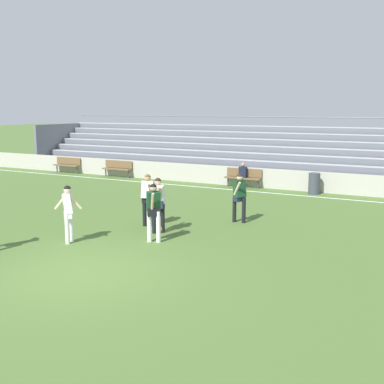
{
  "coord_description": "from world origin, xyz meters",
  "views": [
    {
      "loc": [
        7.13,
        -8.09,
        3.79
      ],
      "look_at": [
        -0.33,
        6.2,
        0.92
      ],
      "focal_mm": 44.15,
      "sensor_mm": 36.0,
      "label": 1
    }
  ],
  "objects_px": {
    "player_white_wide_left": "(68,209)",
    "bench_near_wall_gap": "(243,176)",
    "bench_far_left": "(118,167)",
    "player_white_trailing_run": "(148,195)",
    "bleacher_stand": "(220,150)",
    "player_dark_pressing_high": "(154,207)",
    "soccer_ball": "(160,229)",
    "player_dark_on_ball": "(239,194)",
    "trash_bin": "(314,184)",
    "spectator_seated": "(243,173)",
    "player_white_overlapping": "(158,200)",
    "bench_near_bin": "(68,164)"
  },
  "relations": [
    {
      "from": "bench_near_bin",
      "to": "player_white_overlapping",
      "type": "relative_size",
      "value": 1.05
    },
    {
      "from": "bleacher_stand",
      "to": "player_white_wide_left",
      "type": "xyz_separation_m",
      "value": [
        1.85,
        -14.61,
        -0.47
      ]
    },
    {
      "from": "spectator_seated",
      "to": "player_white_trailing_run",
      "type": "relative_size",
      "value": 0.71
    },
    {
      "from": "bench_near_bin",
      "to": "player_dark_pressing_high",
      "type": "distance_m",
      "value": 16.03
    },
    {
      "from": "player_dark_pressing_high",
      "to": "soccer_ball",
      "type": "distance_m",
      "value": 1.39
    },
    {
      "from": "trash_bin",
      "to": "spectator_seated",
      "type": "height_order",
      "value": "spectator_seated"
    },
    {
      "from": "bench_far_left",
      "to": "player_white_trailing_run",
      "type": "bearing_deg",
      "value": -48.69
    },
    {
      "from": "trash_bin",
      "to": "player_white_trailing_run",
      "type": "relative_size",
      "value": 0.56
    },
    {
      "from": "player_white_overlapping",
      "to": "spectator_seated",
      "type": "bearing_deg",
      "value": 95.22
    },
    {
      "from": "bench_far_left",
      "to": "player_dark_pressing_high",
      "type": "xyz_separation_m",
      "value": [
        8.75,
        -10.14,
        0.47
      ]
    },
    {
      "from": "bleacher_stand",
      "to": "player_white_overlapping",
      "type": "height_order",
      "value": "bleacher_stand"
    },
    {
      "from": "bench_far_left",
      "to": "soccer_ball",
      "type": "relative_size",
      "value": 8.18
    },
    {
      "from": "spectator_seated",
      "to": "bleacher_stand",
      "type": "bearing_deg",
      "value": 128.48
    },
    {
      "from": "soccer_ball",
      "to": "trash_bin",
      "type": "bearing_deg",
      "value": 73.35
    },
    {
      "from": "bench_far_left",
      "to": "player_white_overlapping",
      "type": "bearing_deg",
      "value": -47.89
    },
    {
      "from": "bench_near_wall_gap",
      "to": "player_white_trailing_run",
      "type": "relative_size",
      "value": 1.06
    },
    {
      "from": "bench_far_left",
      "to": "player_dark_on_ball",
      "type": "xyz_separation_m",
      "value": [
        10.03,
        -6.81,
        0.44
      ]
    },
    {
      "from": "bleacher_stand",
      "to": "player_white_trailing_run",
      "type": "xyz_separation_m",
      "value": [
        2.79,
        -11.93,
        -0.43
      ]
    },
    {
      "from": "bench_near_bin",
      "to": "spectator_seated",
      "type": "relative_size",
      "value": 1.49
    },
    {
      "from": "bleacher_stand",
      "to": "trash_bin",
      "type": "bearing_deg",
      "value": -30.13
    },
    {
      "from": "bench_near_bin",
      "to": "trash_bin",
      "type": "height_order",
      "value": "trash_bin"
    },
    {
      "from": "bench_far_left",
      "to": "bench_near_wall_gap",
      "type": "bearing_deg",
      "value": 0.0
    },
    {
      "from": "player_white_trailing_run",
      "to": "player_white_wide_left",
      "type": "height_order",
      "value": "player_white_trailing_run"
    },
    {
      "from": "player_white_wide_left",
      "to": "bench_near_wall_gap",
      "type": "bearing_deg",
      "value": 85.58
    },
    {
      "from": "bleacher_stand",
      "to": "player_white_trailing_run",
      "type": "relative_size",
      "value": 14.23
    },
    {
      "from": "trash_bin",
      "to": "player_white_overlapping",
      "type": "bearing_deg",
      "value": -106.59
    },
    {
      "from": "trash_bin",
      "to": "spectator_seated",
      "type": "bearing_deg",
      "value": 177.01
    },
    {
      "from": "player_white_wide_left",
      "to": "player_dark_pressing_high",
      "type": "xyz_separation_m",
      "value": [
        2.12,
        1.16,
        0.03
      ]
    },
    {
      "from": "player_white_wide_left",
      "to": "soccer_ball",
      "type": "distance_m",
      "value": 2.87
    },
    {
      "from": "spectator_seated",
      "to": "soccer_ball",
      "type": "bearing_deg",
      "value": -84.72
    },
    {
      "from": "bench_near_wall_gap",
      "to": "soccer_ball",
      "type": "distance_m",
      "value": 9.22
    },
    {
      "from": "trash_bin",
      "to": "player_white_wide_left",
      "type": "xyz_separation_m",
      "value": [
        -4.36,
        -11.0,
        0.51
      ]
    },
    {
      "from": "player_dark_pressing_high",
      "to": "player_white_wide_left",
      "type": "bearing_deg",
      "value": -151.32
    },
    {
      "from": "bleacher_stand",
      "to": "player_white_wide_left",
      "type": "bearing_deg",
      "value": -82.79
    },
    {
      "from": "spectator_seated",
      "to": "bench_far_left",
      "type": "bearing_deg",
      "value": 179.11
    },
    {
      "from": "player_white_wide_left",
      "to": "soccer_ball",
      "type": "relative_size",
      "value": 7.52
    },
    {
      "from": "player_white_trailing_run",
      "to": "soccer_ball",
      "type": "distance_m",
      "value": 1.31
    },
    {
      "from": "soccer_ball",
      "to": "bleacher_stand",
      "type": "bearing_deg",
      "value": 105.91
    },
    {
      "from": "player_white_overlapping",
      "to": "player_dark_pressing_high",
      "type": "height_order",
      "value": "player_white_overlapping"
    },
    {
      "from": "player_white_overlapping",
      "to": "player_dark_pressing_high",
      "type": "relative_size",
      "value": 1.01
    },
    {
      "from": "spectator_seated",
      "to": "player_dark_on_ball",
      "type": "xyz_separation_m",
      "value": [
        2.52,
        -6.7,
        0.28
      ]
    },
    {
      "from": "bench_far_left",
      "to": "soccer_ball",
      "type": "xyz_separation_m",
      "value": [
        8.34,
        -9.17,
        -0.44
      ]
    },
    {
      "from": "player_white_trailing_run",
      "to": "player_dark_on_ball",
      "type": "bearing_deg",
      "value": 36.43
    },
    {
      "from": "bench_near_wall_gap",
      "to": "player_dark_pressing_high",
      "type": "distance_m",
      "value": 10.23
    },
    {
      "from": "bench_far_left",
      "to": "trash_bin",
      "type": "height_order",
      "value": "trash_bin"
    },
    {
      "from": "bench_far_left",
      "to": "bench_near_bin",
      "type": "bearing_deg",
      "value": 180.0
    },
    {
      "from": "player_white_overlapping",
      "to": "player_dark_on_ball",
      "type": "relative_size",
      "value": 1.04
    },
    {
      "from": "bench_far_left",
      "to": "player_white_trailing_run",
      "type": "height_order",
      "value": "player_white_trailing_run"
    },
    {
      "from": "spectator_seated",
      "to": "player_dark_on_ball",
      "type": "bearing_deg",
      "value": -69.37
    },
    {
      "from": "bench_far_left",
      "to": "player_white_wide_left",
      "type": "xyz_separation_m",
      "value": [
        6.63,
        -11.3,
        0.44
      ]
    }
  ]
}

